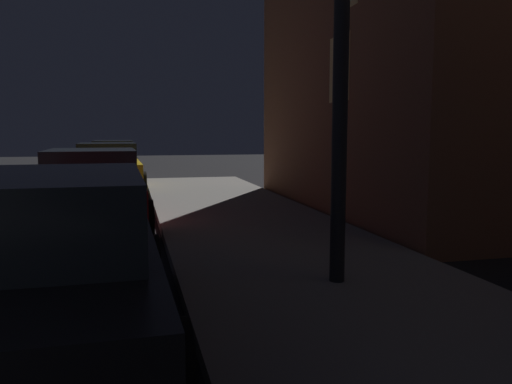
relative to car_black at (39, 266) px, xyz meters
The scene contains 4 objects.
car_black is the anchor object (origin of this frame).
car_red 5.54m from the car_black, 90.00° to the left, with size 2.05×4.45×1.43m.
car_yellow_cab 11.81m from the car_black, 90.00° to the left, with size 2.19×4.54×1.43m.
car_silver 17.33m from the car_black, 90.00° to the left, with size 1.98×4.51×1.43m.
Camera 1 is at (3.55, -0.02, 1.72)m, focal length 35.53 mm.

